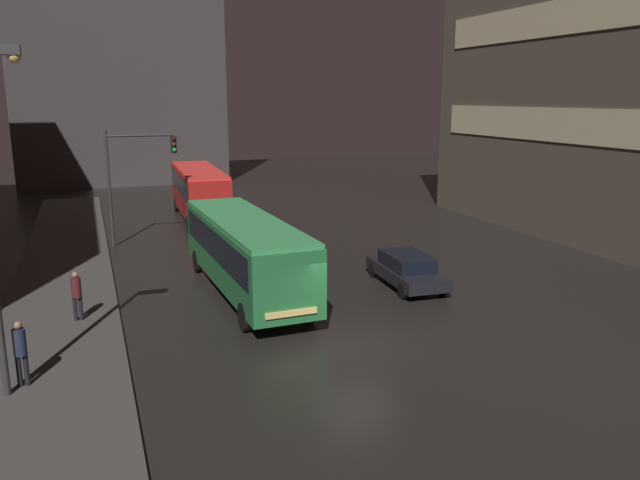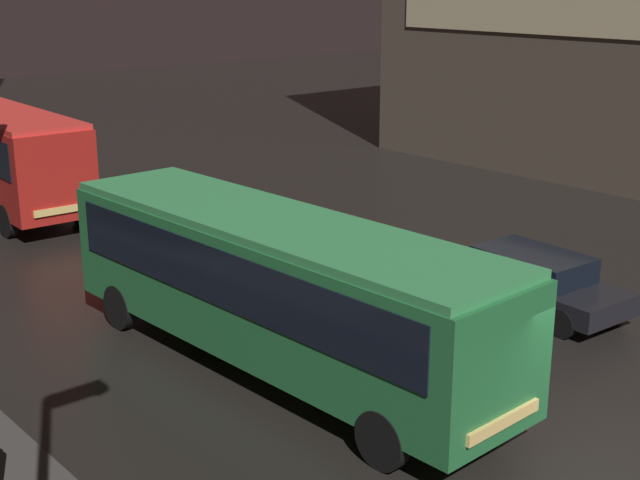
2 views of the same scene
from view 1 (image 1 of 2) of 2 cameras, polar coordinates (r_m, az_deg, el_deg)
The scene contains 10 objects.
ground_plane at distance 20.30m, azimuth 3.41°, elevation -9.49°, with size 120.00×120.00×0.00m, color black.
sidewalk_left at distance 28.23m, azimuth -22.41°, elevation -3.83°, with size 4.00×48.00×0.15m.
building_right_block at distance 40.51m, azimuth 25.09°, elevation 13.45°, with size 10.07×20.33×17.87m.
building_far_backdrop at distance 63.26m, azimuth -18.20°, elevation 16.65°, with size 18.07×12.00×25.03m.
bus_near at distance 24.88m, azimuth -6.86°, elevation -0.71°, with size 2.89×10.85×3.09m.
bus_far at distance 40.60m, azimuth -11.00°, elevation 4.64°, with size 2.88×10.41×3.32m.
car_taxi at distance 26.36m, azimuth 7.92°, elevation -2.65°, with size 2.16×4.70×1.36m.
pedestrian_near at distance 18.61m, azimuth -25.73°, elevation -8.93°, with size 0.44×0.44×1.83m.
pedestrian_mid at distance 23.15m, azimuth -21.37°, elevation -4.47°, with size 0.39×0.39×1.75m.
traffic_light_main at distance 34.15m, azimuth -16.70°, elevation 6.37°, with size 3.63×0.35×6.09m.
Camera 1 is at (-7.67, -17.13, 7.74)m, focal length 35.00 mm.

